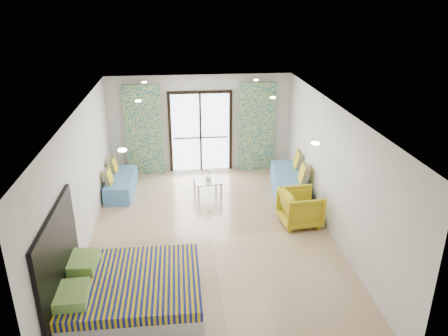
{
  "coord_description": "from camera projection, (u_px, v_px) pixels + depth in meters",
  "views": [
    {
      "loc": [
        -0.59,
        -7.91,
        4.74
      ],
      "look_at": [
        0.36,
        0.91,
        1.15
      ],
      "focal_mm": 35.0,
      "sensor_mm": 36.0,
      "label": 1
    }
  ],
  "objects": [
    {
      "name": "downlight_c",
      "position": [
        138.0,
        101.0,
        8.91
      ],
      "size": [
        0.12,
        0.12,
        0.02
      ],
      "primitive_type": "cylinder",
      "color": "#FFE0B2",
      "rests_on": "ceiling"
    },
    {
      "name": "headboard",
      "position": [
        58.0,
        258.0,
        6.51
      ],
      "size": [
        0.06,
        2.1,
        1.5
      ],
      "primitive_type": "cube",
      "color": "black",
      "rests_on": "floor"
    },
    {
      "name": "coffee_table",
      "position": [
        207.0,
        182.0,
        10.79
      ],
      "size": [
        0.72,
        0.72,
        0.74
      ],
      "rotation": [
        0.0,
        0.0,
        0.13
      ],
      "color": "silver",
      "rests_on": "floor"
    },
    {
      "name": "ceiling",
      "position": [
        210.0,
        110.0,
        8.12
      ],
      "size": [
        5.0,
        7.5,
        0.01
      ],
      "primitive_type": null,
      "color": "silver",
      "rests_on": "ground"
    },
    {
      "name": "vase",
      "position": [
        208.0,
        178.0,
        10.72
      ],
      "size": [
        0.21,
        0.21,
        0.16
      ],
      "primitive_type": "imported",
      "rotation": [
        0.0,
        0.0,
        -0.43
      ],
      "color": "white",
      "rests_on": "coffee_table"
    },
    {
      "name": "wall_left",
      "position": [
        81.0,
        182.0,
        8.38
      ],
      "size": [
        0.01,
        7.5,
        2.7
      ],
      "primitive_type": null,
      "color": "silver",
      "rests_on": "ground"
    },
    {
      "name": "floor",
      "position": [
        212.0,
        236.0,
        9.13
      ],
      "size": [
        5.0,
        7.5,
        0.01
      ],
      "primitive_type": null,
      "color": "#947858",
      "rests_on": "ground"
    },
    {
      "name": "downlight_f",
      "position": [
        256.0,
        80.0,
        11.03
      ],
      "size": [
        0.12,
        0.12,
        0.02
      ],
      "primitive_type": "cylinder",
      "color": "#FFE0B2",
      "rests_on": "ceiling"
    },
    {
      "name": "curtain_right",
      "position": [
        257.0,
        127.0,
        12.1
      ],
      "size": [
        1.0,
        0.1,
        2.5
      ],
      "primitive_type": "cube",
      "color": "beige",
      "rests_on": "floor"
    },
    {
      "name": "wall_right",
      "position": [
        333.0,
        171.0,
        8.87
      ],
      "size": [
        0.01,
        7.5,
        2.7
      ],
      "primitive_type": null,
      "color": "silver",
      "rests_on": "ground"
    },
    {
      "name": "curtain_left",
      "position": [
        144.0,
        131.0,
        11.8
      ],
      "size": [
        1.0,
        0.1,
        2.5
      ],
      "primitive_type": "cube",
      "color": "beige",
      "rests_on": "floor"
    },
    {
      "name": "downlight_d",
      "position": [
        273.0,
        98.0,
        9.19
      ],
      "size": [
        0.12,
        0.12,
        0.02
      ],
      "primitive_type": "cylinder",
      "color": "#FFE0B2",
      "rests_on": "ceiling"
    },
    {
      "name": "armchair",
      "position": [
        301.0,
        206.0,
        9.46
      ],
      "size": [
        0.85,
        0.9,
        0.85
      ],
      "primitive_type": "imported",
      "rotation": [
        0.0,
        0.0,
        1.67
      ],
      "color": "#B19C16",
      "rests_on": "floor"
    },
    {
      "name": "balcony_rail",
      "position": [
        201.0,
        138.0,
        12.21
      ],
      "size": [
        1.52,
        0.03,
        0.04
      ],
      "primitive_type": "cube",
      "color": "#595451",
      "rests_on": "balcony_door"
    },
    {
      "name": "wall_front",
      "position": [
        236.0,
        300.0,
        5.17
      ],
      "size": [
        5.0,
        0.01,
        2.7
      ],
      "primitive_type": null,
      "color": "silver",
      "rests_on": "ground"
    },
    {
      "name": "downlight_e",
      "position": [
        144.0,
        82.0,
        10.76
      ],
      "size": [
        0.12,
        0.12,
        0.02
      ],
      "primitive_type": "cylinder",
      "color": "#FFE0B2",
      "rests_on": "ceiling"
    },
    {
      "name": "bed",
      "position": [
        129.0,
        294.0,
        6.88
      ],
      "size": [
        2.21,
        1.8,
        0.76
      ],
      "color": "silver",
      "rests_on": "floor"
    },
    {
      "name": "daybed_right",
      "position": [
        290.0,
        183.0,
        10.93
      ],
      "size": [
        0.98,
        2.03,
        0.96
      ],
      "rotation": [
        0.0,
        0.0,
        -0.12
      ],
      "color": "teal",
      "rests_on": "floor"
    },
    {
      "name": "downlight_b",
      "position": [
        315.0,
        143.0,
        6.42
      ],
      "size": [
        0.12,
        0.12,
        0.02
      ],
      "primitive_type": "cylinder",
      "color": "#FFE0B2",
      "rests_on": "ceiling"
    },
    {
      "name": "switch_plate",
      "position": [
        75.0,
        218.0,
        7.66
      ],
      "size": [
        0.02,
        0.1,
        0.1
      ],
      "primitive_type": "cube",
      "color": "silver",
      "rests_on": "wall_left"
    },
    {
      "name": "balcony_door",
      "position": [
        200.0,
        127.0,
        12.09
      ],
      "size": [
        1.76,
        0.08,
        2.28
      ],
      "color": "black",
      "rests_on": "floor"
    },
    {
      "name": "daybed_left",
      "position": [
        121.0,
        184.0,
        10.99
      ],
      "size": [
        0.69,
        1.64,
        0.79
      ],
      "rotation": [
        0.0,
        0.0,
        -0.04
      ],
      "color": "teal",
      "rests_on": "floor"
    },
    {
      "name": "wall_back",
      "position": [
        200.0,
        124.0,
        12.08
      ],
      "size": [
        5.0,
        0.01,
        2.7
      ],
      "primitive_type": null,
      "color": "silver",
      "rests_on": "ground"
    },
    {
      "name": "downlight_a",
      "position": [
        122.0,
        150.0,
        6.15
      ],
      "size": [
        0.12,
        0.12,
        0.02
      ],
      "primitive_type": "cylinder",
      "color": "#FFE0B2",
      "rests_on": "ceiling"
    }
  ]
}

